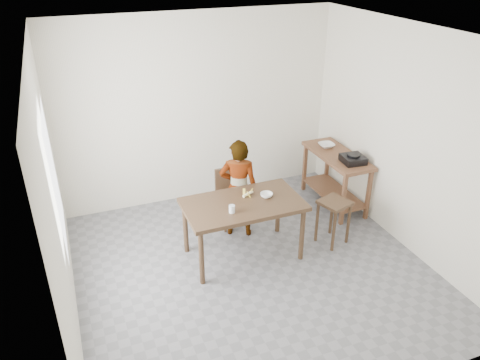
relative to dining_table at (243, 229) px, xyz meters
name	(u,v)px	position (x,y,z in m)	size (l,w,h in m)	color
floor	(252,270)	(0.00, -0.30, -0.40)	(4.00, 4.00, 0.04)	slate
ceiling	(256,34)	(0.00, -0.30, 2.35)	(4.00, 4.00, 0.04)	white
wall_back	(198,109)	(0.00, 1.72, 0.98)	(4.00, 0.04, 2.70)	white
wall_front	(366,282)	(0.00, -2.32, 0.98)	(4.00, 0.04, 2.70)	white
wall_left	(52,202)	(-2.02, -0.30, 0.98)	(0.04, 4.00, 2.70)	white
wall_right	(408,140)	(2.02, -0.30, 0.98)	(0.04, 4.00, 2.70)	white
window_pane	(54,177)	(-1.97, -0.10, 1.12)	(0.02, 1.10, 1.30)	white
dining_table	(243,229)	(0.00, 0.00, 0.00)	(1.40, 0.80, 0.75)	#432E1D
prep_counter	(335,179)	(1.72, 0.70, 0.03)	(0.50, 1.20, 0.80)	brown
child	(238,189)	(0.13, 0.48, 0.29)	(0.49, 0.32, 1.34)	white
dining_chair	(233,199)	(0.14, 0.72, 0.01)	(0.38, 0.38, 0.78)	#432E1D
stool	(333,222)	(1.17, -0.15, -0.08)	(0.34, 0.34, 0.60)	#432E1D
glass_tumbler	(232,209)	(-0.20, -0.16, 0.42)	(0.07, 0.07, 0.09)	white
small_bowl	(266,195)	(0.31, 0.02, 0.40)	(0.15, 0.15, 0.05)	white
banana	(248,194)	(0.11, 0.13, 0.40)	(0.17, 0.12, 0.06)	#FDEC53
serving_bowl	(326,145)	(1.70, 0.97, 0.45)	(0.23, 0.23, 0.06)	white
gas_burner	(353,159)	(1.76, 0.38, 0.47)	(0.29, 0.29, 0.10)	black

